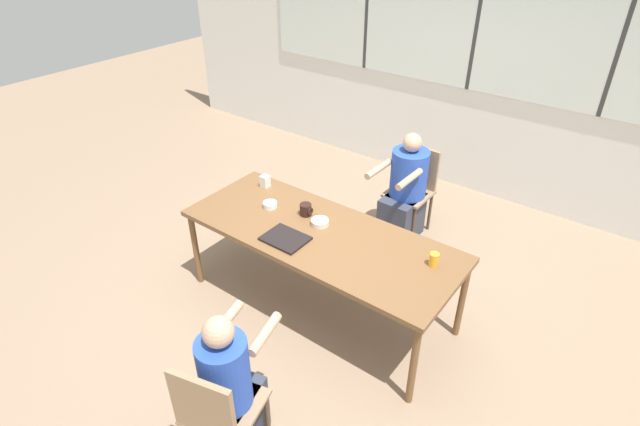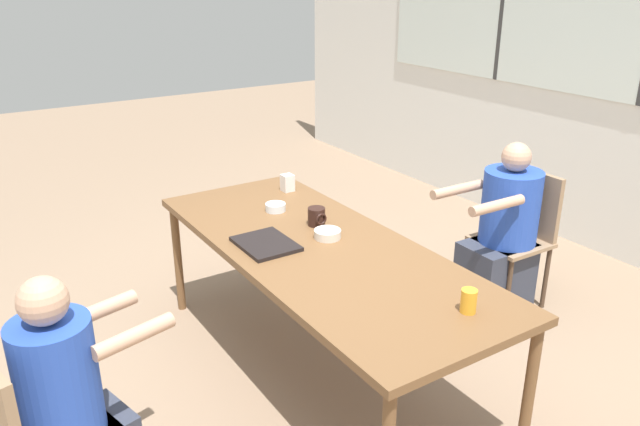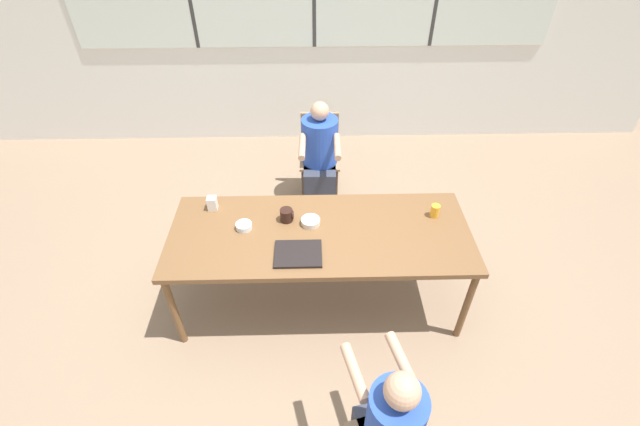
{
  "view_description": "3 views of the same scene",
  "coord_description": "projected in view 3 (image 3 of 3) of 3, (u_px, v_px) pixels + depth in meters",
  "views": [
    {
      "loc": [
        1.87,
        -2.49,
        2.91
      ],
      "look_at": [
        0.0,
        0.0,
        0.92
      ],
      "focal_mm": 28.0,
      "sensor_mm": 36.0,
      "label": 1
    },
    {
      "loc": [
        2.4,
        -1.55,
        2.04
      ],
      "look_at": [
        0.0,
        0.0,
        0.92
      ],
      "focal_mm": 35.0,
      "sensor_mm": 36.0,
      "label": 2
    },
    {
      "loc": [
        -0.05,
        -2.26,
        2.85
      ],
      "look_at": [
        0.0,
        0.0,
        0.92
      ],
      "focal_mm": 24.0,
      "sensor_mm": 36.0,
      "label": 3
    }
  ],
  "objects": [
    {
      "name": "person_woman_green_shirt",
      "position": [
        320.0,
        161.0,
        4.28
      ],
      "size": [
        0.39,
        0.68,
        1.09
      ],
      "rotation": [
        0.0,
        0.0,
        -3.16
      ],
      "color": "#333847",
      "rests_on": "ground_plane"
    },
    {
      "name": "bowl_white_shallow",
      "position": [
        311.0,
        222.0,
        3.14
      ],
      "size": [
        0.14,
        0.14,
        0.04
      ],
      "color": "silver",
      "rests_on": "dining_table"
    },
    {
      "name": "dining_table",
      "position": [
        320.0,
        237.0,
        3.12
      ],
      "size": [
        2.19,
        0.87,
        0.74
      ],
      "color": "brown",
      "rests_on": "ground_plane"
    },
    {
      "name": "food_tray_dark",
      "position": [
        298.0,
        254.0,
        2.91
      ],
      "size": [
        0.32,
        0.25,
        0.02
      ],
      "color": "black",
      "rests_on": "dining_table"
    },
    {
      "name": "chair_for_woman_green_shirt",
      "position": [
        320.0,
        148.0,
        4.38
      ],
      "size": [
        0.41,
        0.41,
        0.87
      ],
      "rotation": [
        0.0,
        0.0,
        -3.16
      ],
      "color": "#937556",
      "rests_on": "ground_plane"
    },
    {
      "name": "coffee_mug",
      "position": [
        287.0,
        215.0,
        3.16
      ],
      "size": [
        0.1,
        0.09,
        0.1
      ],
      "color": "black",
      "rests_on": "dining_table"
    },
    {
      "name": "bowl_cereal",
      "position": [
        244.0,
        226.0,
        3.1
      ],
      "size": [
        0.12,
        0.12,
        0.04
      ],
      "color": "silver",
      "rests_on": "dining_table"
    },
    {
      "name": "juice_glass",
      "position": [
        435.0,
        211.0,
        3.19
      ],
      "size": [
        0.07,
        0.07,
        0.1
      ],
      "color": "gold",
      "rests_on": "dining_table"
    },
    {
      "name": "milk_carton_small",
      "position": [
        212.0,
        203.0,
        3.26
      ],
      "size": [
        0.07,
        0.07,
        0.11
      ],
      "color": "silver",
      "rests_on": "dining_table"
    },
    {
      "name": "ground_plane",
      "position": [
        320.0,
        297.0,
        3.57
      ],
      "size": [
        16.0,
        16.0,
        0.0
      ],
      "primitive_type": "plane",
      "color": "#8C725B"
    },
    {
      "name": "wall_back_with_windows",
      "position": [
        314.0,
        21.0,
        4.68
      ],
      "size": [
        8.4,
        0.08,
        2.8
      ],
      "color": "silver",
      "rests_on": "ground_plane"
    }
  ]
}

